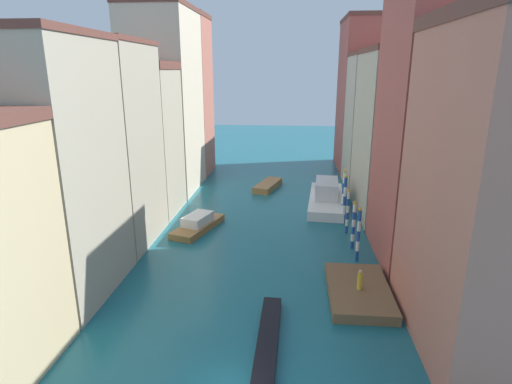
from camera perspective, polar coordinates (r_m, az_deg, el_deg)
name	(u,v)px	position (r m, az deg, el deg)	size (l,w,h in m)	color
ground_plane	(266,219)	(43.31, 1.38, -3.74)	(154.00, 154.00, 0.00)	#196070
building_left_1	(45,170)	(30.28, -26.98, 2.68)	(7.69, 9.17, 17.24)	#BCB299
building_left_2	(105,146)	(38.08, -19.95, 6.00)	(7.69, 8.90, 17.32)	#BCB299
building_left_3	(140,140)	(45.57, -15.66, 6.92)	(7.69, 7.33, 15.74)	#BCB299
building_left_4	(164,101)	(54.06, -12.43, 12.03)	(7.69, 10.87, 22.30)	beige
building_left_5	(183,97)	(62.82, -9.94, 12.76)	(7.69, 7.41, 22.42)	#C6705B
building_right_0	(504,191)	(24.87, 30.81, 0.18)	(7.69, 11.61, 17.80)	#C6705B
building_right_1	(437,126)	(34.71, 23.55, 8.29)	(7.69, 10.20, 21.58)	#B25147
building_right_2	(398,134)	(46.00, 18.86, 7.58)	(7.69, 12.24, 17.08)	#BCB299
building_right_3	(378,121)	(56.70, 16.31, 9.25)	(7.69, 9.11, 17.02)	#BCB299
building_right_4	(366,95)	(66.95, 14.78, 12.67)	(7.69, 11.88, 22.41)	#B25147
waterfront_dock	(359,291)	(30.09, 13.87, -13.02)	(4.10, 7.09, 0.69)	brown
person_on_dock	(360,280)	(29.34, 14.05, -11.63)	(0.36, 0.36, 1.41)	gold
mooring_pole_0	(358,234)	(34.31, 13.86, -5.59)	(0.30, 0.30, 4.56)	#1E479E
mooring_pole_1	(353,225)	(36.64, 13.21, -4.36)	(0.32, 0.32, 4.27)	#1E479E
mooring_pole_2	(348,211)	(40.03, 12.44, -2.51)	(0.29, 0.29, 4.30)	#1E479E
mooring_pole_3	(345,199)	(42.35, 12.05, -0.91)	(0.34, 0.34, 5.04)	#1E479E
mooring_pole_4	(344,192)	(44.93, 11.92, 0.04)	(0.36, 0.36, 4.95)	#1E479E
vaporetto_white	(326,196)	(48.27, 9.59, -0.60)	(4.66, 12.14, 2.88)	white
gondola_black	(268,339)	(24.93, 1.66, -19.47)	(1.27, 8.08, 0.54)	black
motorboat_0	(268,185)	(54.49, 1.63, 0.91)	(3.63, 6.60, 0.77)	olive
motorboat_1	(198,224)	(40.75, -7.95, -4.34)	(4.29, 7.13, 1.53)	olive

